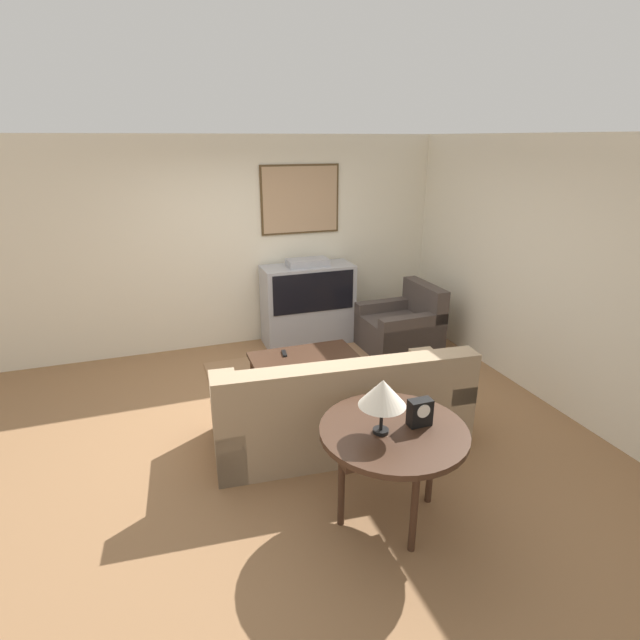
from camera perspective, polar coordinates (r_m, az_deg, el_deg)
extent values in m
plane|color=#8E6642|center=(5.18, -2.90, -10.71)|extent=(12.00, 12.00, 0.00)
cube|color=beige|center=(6.65, -8.44, 8.61)|extent=(12.00, 0.06, 2.70)
cube|color=#4C381E|center=(6.70, -2.29, 13.60)|extent=(1.06, 0.03, 0.89)
cube|color=tan|center=(6.68, -2.24, 13.58)|extent=(1.01, 0.01, 0.84)
cube|color=beige|center=(5.91, 22.22, 5.88)|extent=(0.06, 12.00, 2.70)
cube|color=#99704C|center=(5.79, -0.81, -7.09)|extent=(2.26, 1.85, 0.01)
cube|color=#9E9EA3|center=(6.82, -1.36, -0.59)|extent=(1.21, 0.50, 0.48)
cube|color=#9E9EA3|center=(6.65, -1.40, 3.75)|extent=(1.21, 0.50, 0.59)
cube|color=black|center=(6.42, -0.70, 3.15)|extent=(1.09, 0.01, 0.52)
cube|color=#9E9EA3|center=(6.56, -1.43, 6.61)|extent=(0.54, 0.27, 0.09)
cube|color=#9E8466|center=(4.69, 2.02, -10.95)|extent=(2.32, 1.12, 0.47)
cube|color=#9E8466|center=(4.17, 3.47, -7.90)|extent=(2.26, 0.41, 0.46)
cube|color=#9E8466|center=(4.99, 13.30, -8.40)|extent=(0.32, 0.94, 0.63)
cube|color=#9E8466|center=(4.50, -10.59, -11.55)|extent=(0.32, 0.94, 0.63)
cube|color=#715F49|center=(4.47, 9.18, -6.96)|extent=(0.37, 0.15, 0.34)
cube|color=#715F49|center=(4.20, -3.77, -8.61)|extent=(0.37, 0.15, 0.34)
cube|color=#473D38|center=(6.65, 8.97, -1.58)|extent=(0.93, 0.87, 0.45)
cube|color=#473D38|center=(6.68, 11.88, 2.31)|extent=(0.20, 0.85, 0.42)
cube|color=#473D38|center=(6.90, 7.61, -0.07)|extent=(0.91, 0.19, 0.59)
cube|color=#473D38|center=(6.35, 10.51, -2.04)|extent=(0.91, 0.19, 0.59)
cube|color=#3D2619|center=(5.51, -1.83, -4.32)|extent=(1.16, 0.62, 0.04)
cylinder|color=#3D2619|center=(5.25, -6.52, -8.17)|extent=(0.04, 0.04, 0.35)
cylinder|color=#3D2619|center=(5.54, 4.31, -6.47)|extent=(0.04, 0.04, 0.35)
cylinder|color=#3D2619|center=(5.71, -7.74, -5.78)|extent=(0.04, 0.04, 0.35)
cylinder|color=#3D2619|center=(5.98, 2.30, -4.35)|extent=(0.04, 0.04, 0.35)
cylinder|color=#3D2619|center=(3.58, 8.41, -12.46)|extent=(1.04, 1.04, 0.04)
cube|color=#3D2619|center=(3.62, 8.36, -13.29)|extent=(0.88, 0.42, 0.08)
cylinder|color=#3D2619|center=(3.71, 2.46, -18.11)|extent=(0.05, 0.05, 0.71)
cylinder|color=#3D2619|center=(3.99, 12.58, -15.57)|extent=(0.05, 0.05, 0.71)
cylinder|color=#3D2619|center=(3.57, 10.72, -20.28)|extent=(0.05, 0.05, 0.71)
cylinder|color=black|center=(3.51, 6.96, -12.45)|extent=(0.11, 0.11, 0.02)
cylinder|color=black|center=(3.42, 7.09, -9.90)|extent=(0.02, 0.02, 0.34)
cone|color=silver|center=(3.37, 7.17, -8.25)|extent=(0.32, 0.32, 0.19)
cube|color=black|center=(3.60, 11.34, -10.31)|extent=(0.17, 0.09, 0.19)
cylinder|color=white|center=(3.54, 11.77, -10.18)|extent=(0.10, 0.01, 0.10)
cube|color=black|center=(5.55, -4.11, -3.82)|extent=(0.07, 0.16, 0.02)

